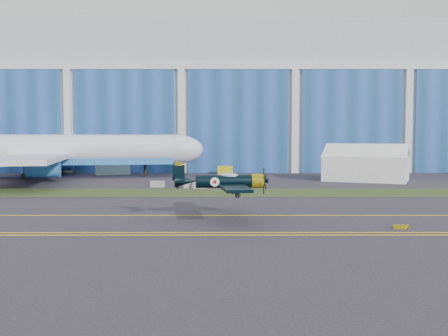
{
  "coord_description": "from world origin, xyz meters",
  "views": [
    {
      "loc": [
        8.13,
        -52.44,
        7.32
      ],
      "look_at": [
        8.19,
        2.11,
        3.9
      ],
      "focal_mm": 42.0,
      "sensor_mm": 36.0,
      "label": 1
    }
  ],
  "objects_px": {
    "warbird": "(224,181)",
    "tent": "(366,162)",
    "tug": "(225,170)",
    "jetliner": "(46,116)",
    "shipping_container": "(113,168)"
  },
  "relations": [
    {
      "from": "shipping_container",
      "to": "tug",
      "type": "distance_m",
      "value": 20.98
    },
    {
      "from": "jetliner",
      "to": "tent",
      "type": "distance_m",
      "value": 54.32
    },
    {
      "from": "shipping_container",
      "to": "tug",
      "type": "height_order",
      "value": "shipping_container"
    },
    {
      "from": "tug",
      "to": "shipping_container",
      "type": "bearing_deg",
      "value": -169.68
    },
    {
      "from": "tent",
      "to": "tug",
      "type": "xyz_separation_m",
      "value": [
        -22.76,
        13.69,
        -2.23
      ]
    },
    {
      "from": "jetliner",
      "to": "shipping_container",
      "type": "bearing_deg",
      "value": 27.34
    },
    {
      "from": "warbird",
      "to": "shipping_container",
      "type": "bearing_deg",
      "value": 104.55
    },
    {
      "from": "tent",
      "to": "shipping_container",
      "type": "distance_m",
      "value": 45.63
    },
    {
      "from": "warbird",
      "to": "jetliner",
      "type": "relative_size",
      "value": 0.18
    },
    {
      "from": "jetliner",
      "to": "shipping_container",
      "type": "height_order",
      "value": "jetliner"
    },
    {
      "from": "warbird",
      "to": "tug",
      "type": "relative_size",
      "value": 4.71
    },
    {
      "from": "warbird",
      "to": "tent",
      "type": "xyz_separation_m",
      "value": [
        23.02,
        38.76,
        -0.3
      ]
    },
    {
      "from": "shipping_container",
      "to": "warbird",
      "type": "bearing_deg",
      "value": -92.84
    },
    {
      "from": "warbird",
      "to": "tug",
      "type": "distance_m",
      "value": 52.51
    },
    {
      "from": "shipping_container",
      "to": "tug",
      "type": "xyz_separation_m",
      "value": [
        20.96,
        0.75,
        -0.55
      ]
    }
  ]
}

